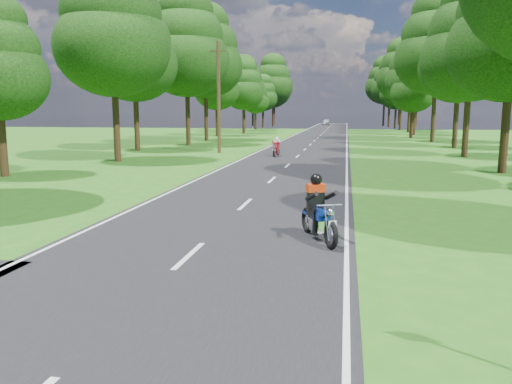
# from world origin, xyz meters

# --- Properties ---
(ground) EXTENTS (160.00, 160.00, 0.00)m
(ground) POSITION_xyz_m (0.00, 0.00, 0.00)
(ground) COLOR #245D15
(ground) RESTS_ON ground
(main_road) EXTENTS (7.00, 140.00, 0.02)m
(main_road) POSITION_xyz_m (0.00, 50.00, 0.01)
(main_road) COLOR black
(main_road) RESTS_ON ground
(road_markings) EXTENTS (7.40, 140.00, 0.01)m
(road_markings) POSITION_xyz_m (-0.14, 48.13, 0.02)
(road_markings) COLOR silver
(road_markings) RESTS_ON main_road
(treeline) EXTENTS (40.00, 115.35, 14.78)m
(treeline) POSITION_xyz_m (1.43, 60.06, 8.25)
(treeline) COLOR black
(treeline) RESTS_ON ground
(telegraph_pole) EXTENTS (1.20, 0.26, 8.00)m
(telegraph_pole) POSITION_xyz_m (-6.00, 28.00, 4.07)
(telegraph_pole) COLOR #382616
(telegraph_pole) RESTS_ON ground
(rider_near_blue) EXTENTS (1.34, 1.99, 1.58)m
(rider_near_blue) POSITION_xyz_m (2.63, 3.78, 0.81)
(rider_near_blue) COLOR #0D2D97
(rider_near_blue) RESTS_ON main_road
(rider_far_red) EXTENTS (0.63, 1.62, 1.33)m
(rider_far_red) POSITION_xyz_m (-1.42, 25.61, 0.68)
(rider_far_red) COLOR #A0130C
(rider_far_red) RESTS_ON main_road
(distant_car) EXTENTS (1.69, 3.90, 1.31)m
(distant_car) POSITION_xyz_m (-1.19, 103.50, 0.67)
(distant_car) COLOR #B8BBC0
(distant_car) RESTS_ON main_road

